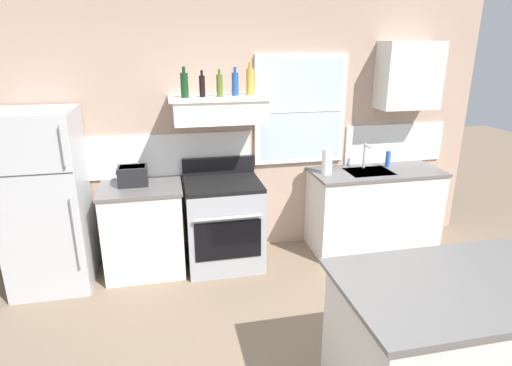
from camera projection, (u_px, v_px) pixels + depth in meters
The scene contains 17 objects.
back_wall at pixel (243, 130), 4.51m from camera, with size 5.40×0.11×2.70m.
refrigerator at pixel (46, 201), 3.92m from camera, with size 0.70×0.72×1.69m.
counter_left_of_stove at pixel (144, 229), 4.27m from camera, with size 0.79×0.63×0.91m.
toaster at pixel (133, 175), 4.13m from camera, with size 0.30×0.20×0.19m.
stove_range at pixel (223, 223), 4.40m from camera, with size 0.76×0.69×1.09m.
range_hood_shelf at pixel (219, 109), 4.12m from camera, with size 0.96×0.52×0.24m.
bottle_dark_green_wine at pixel (184, 85), 3.94m from camera, with size 0.07×0.07×0.28m.
bottle_balsamic_dark at pixel (202, 86), 3.99m from camera, with size 0.06×0.06×0.25m.
bottle_olive_oil_square at pixel (220, 85), 4.01m from camera, with size 0.06×0.06×0.25m.
bottle_blue_liqueur at pixel (235, 84), 4.10m from camera, with size 0.07×0.07×0.27m.
bottle_champagne_gold_foil at pixel (250, 81), 4.15m from camera, with size 0.08×0.08×0.31m.
counter_right_with_sink at pixel (373, 209), 4.78m from camera, with size 1.43×0.63×0.91m.
sink_faucet at pixel (365, 153), 4.65m from camera, with size 0.03×0.17×0.28m.
paper_towel_roll at pixel (327, 161), 4.48m from camera, with size 0.11×0.11×0.27m, color white.
dish_soap_bottle at pixel (388, 159), 4.74m from camera, with size 0.06×0.06×0.18m, color blue.
kitchen_island at pixel (448, 347), 2.63m from camera, with size 1.40×0.90×0.91m.
upper_cabinet_right at pixel (409, 75), 4.52m from camera, with size 0.64×0.32×0.70m.
Camera 1 is at (-0.78, -2.16, 2.25)m, focal length 29.88 mm.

